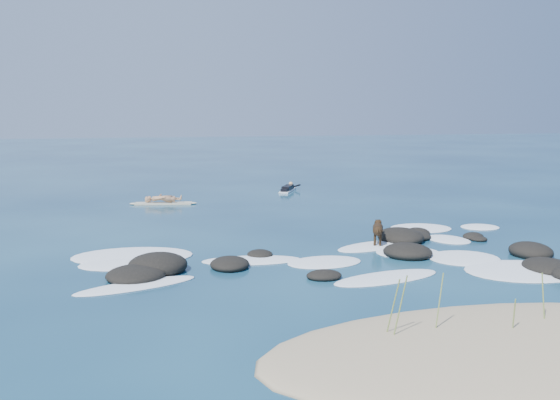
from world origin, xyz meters
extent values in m
plane|color=#0A2642|center=(0.00, 0.00, 0.00)|extent=(160.00, 160.00, 0.00)
ellipsoid|color=#9E8966|center=(0.00, -8.20, 0.00)|extent=(9.00, 4.40, 0.60)
cylinder|color=olive|center=(-1.97, -7.63, 0.69)|extent=(0.14, 0.28, 1.10)
cylinder|color=olive|center=(-1.90, -7.76, 0.72)|extent=(0.21, 0.16, 1.18)
cylinder|color=olive|center=(-1.10, -7.61, 0.68)|extent=(0.19, 0.10, 1.12)
cylinder|color=olive|center=(0.95, -7.67, 0.62)|extent=(0.09, 0.12, 1.00)
cylinder|color=olive|center=(0.09, -8.05, 0.49)|extent=(0.09, 0.16, 0.72)
ellipsoid|color=black|center=(4.37, 0.19, 0.07)|extent=(0.90, 0.88, 0.27)
ellipsoid|color=black|center=(-1.69, -3.11, 0.07)|extent=(0.89, 0.73, 0.27)
ellipsoid|color=black|center=(4.06, -3.86, 0.09)|extent=(1.42, 1.73, 0.38)
ellipsoid|color=black|center=(-2.70, -0.55, 0.06)|extent=(0.73, 0.82, 0.26)
ellipsoid|color=black|center=(4.39, -0.09, 0.05)|extent=(0.60, 0.62, 0.18)
ellipsoid|color=black|center=(-6.09, -2.02, 0.10)|extent=(1.95, 2.01, 0.41)
ellipsoid|color=black|center=(-3.72, -1.51, 0.09)|extent=(1.23, 1.40, 0.36)
ellipsoid|color=black|center=(2.54, 0.63, 0.08)|extent=(1.25, 1.16, 0.32)
ellipsoid|color=black|center=(2.91, 1.11, 0.08)|extent=(1.01, 1.15, 0.33)
ellipsoid|color=black|center=(4.65, -2.29, 0.13)|extent=(1.19, 1.42, 0.51)
ellipsoid|color=black|center=(2.00, 0.46, 0.13)|extent=(1.42, 1.66, 0.53)
ellipsoid|color=black|center=(1.31, -1.47, 0.12)|extent=(1.64, 1.69, 0.46)
ellipsoid|color=black|center=(-5.54, -1.40, 0.15)|extent=(2.04, 2.06, 0.60)
ellipsoid|color=white|center=(-6.12, 0.40, 0.01)|extent=(3.57, 2.59, 0.12)
ellipsoid|color=white|center=(-6.22, -0.49, 0.01)|extent=(2.68, 1.61, 0.12)
ellipsoid|color=white|center=(5.65, 1.85, 0.01)|extent=(1.37, 1.22, 0.12)
ellipsoid|color=white|center=(-3.02, -0.94, 0.01)|extent=(2.83, 1.41, 0.12)
ellipsoid|color=white|center=(3.52, 0.23, 0.01)|extent=(1.52, 1.81, 0.12)
ellipsoid|color=white|center=(3.57, 2.18, 0.01)|extent=(2.28, 1.96, 0.12)
ellipsoid|color=white|center=(3.38, -3.74, 0.01)|extent=(3.27, 2.70, 0.12)
ellipsoid|color=white|center=(-6.10, -2.69, 0.01)|extent=(3.06, 1.74, 0.12)
ellipsoid|color=white|center=(2.67, -2.13, 0.01)|extent=(2.18, 2.09, 0.12)
ellipsoid|color=white|center=(-1.18, -1.62, 0.01)|extent=(2.21, 1.60, 0.12)
ellipsoid|color=white|center=(-0.22, -3.49, 0.01)|extent=(3.14, 1.71, 0.12)
ellipsoid|color=white|center=(1.49, -1.14, 0.01)|extent=(2.13, 1.98, 0.12)
ellipsoid|color=white|center=(0.82, -0.11, 0.01)|extent=(2.76, 1.91, 0.12)
ellipsoid|color=white|center=(0.99, 0.01, 0.01)|extent=(1.10, 0.90, 0.12)
cube|color=beige|center=(-4.63, 10.04, 0.04)|extent=(2.46, 0.92, 0.08)
ellipsoid|color=beige|center=(-3.44, 9.83, 0.04)|extent=(0.52, 0.36, 0.09)
ellipsoid|color=beige|center=(-5.81, 10.26, 0.04)|extent=(0.52, 0.36, 0.09)
imported|color=tan|center=(-4.63, 10.04, 0.87)|extent=(0.47, 0.63, 1.57)
cube|color=white|center=(1.75, 13.01, 0.05)|extent=(1.35, 2.01, 0.07)
ellipsoid|color=white|center=(2.22, 13.91, 0.05)|extent=(0.42, 0.51, 0.08)
cube|color=black|center=(1.75, 13.01, 0.18)|extent=(0.91, 1.27, 0.20)
sphere|color=tan|center=(2.08, 13.65, 0.30)|extent=(0.29, 0.29, 0.21)
cylinder|color=black|center=(1.92, 13.89, 0.18)|extent=(0.51, 0.13, 0.23)
cylinder|color=black|center=(2.38, 13.65, 0.18)|extent=(0.39, 0.45, 0.23)
cube|color=black|center=(1.43, 12.40, 0.15)|extent=(0.51, 0.59, 0.13)
cylinder|color=black|center=(0.99, -0.09, 0.52)|extent=(0.51, 0.68, 0.29)
sphere|color=black|center=(1.10, 0.16, 0.52)|extent=(0.41, 0.41, 0.31)
sphere|color=black|center=(0.88, -0.34, 0.52)|extent=(0.37, 0.37, 0.28)
sphere|color=black|center=(1.18, 0.32, 0.62)|extent=(0.29, 0.29, 0.22)
cone|color=black|center=(1.23, 0.45, 0.61)|extent=(0.16, 0.17, 0.12)
cone|color=black|center=(1.12, 0.34, 0.71)|extent=(0.12, 0.11, 0.11)
cone|color=black|center=(1.22, 0.29, 0.71)|extent=(0.12, 0.11, 0.11)
cylinder|color=black|center=(1.01, 0.13, 0.20)|extent=(0.10, 0.10, 0.40)
cylinder|color=black|center=(1.15, 0.07, 0.20)|extent=(0.10, 0.10, 0.40)
cylinder|color=black|center=(0.84, -0.25, 0.20)|extent=(0.10, 0.10, 0.40)
cylinder|color=black|center=(0.98, -0.31, 0.20)|extent=(0.10, 0.10, 0.40)
cylinder|color=black|center=(0.83, -0.47, 0.57)|extent=(0.16, 0.29, 0.17)
camera|label=1|loc=(-6.36, -17.02, 4.01)|focal=40.00mm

